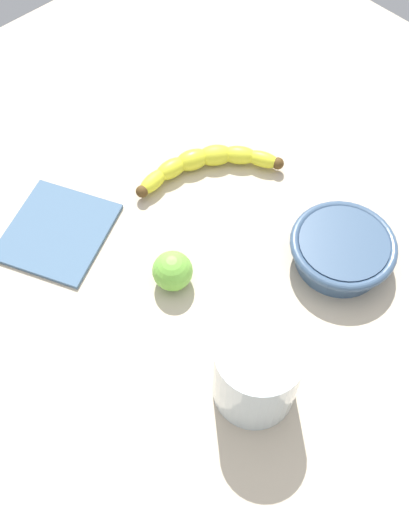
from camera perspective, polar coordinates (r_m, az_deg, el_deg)
wooden_tabletop at (r=79.25cm, az=0.34°, el=-1.09°), size 120.00×120.00×3.00cm
banana at (r=86.22cm, az=0.13°, el=8.92°), size 19.45×12.20×3.01cm
smoothie_glass at (r=65.54cm, az=5.01°, el=-11.04°), size 9.45×9.45×10.82cm
ceramic_bowl at (r=77.88cm, az=13.01°, el=0.62°), size 13.61×13.61×4.31cm
lime_fruit at (r=74.32cm, az=-3.08°, el=-1.44°), size 5.10×5.10×5.10cm
folded_napkin at (r=82.66cm, az=-13.88°, el=2.30°), size 18.29×17.83×0.60cm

